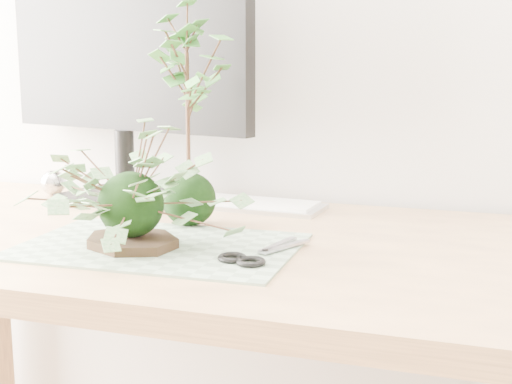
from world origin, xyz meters
TOP-DOWN VIEW (x-y plane):
  - desk at (-0.08, 1.23)m, footprint 1.60×0.70m
  - cutting_mat at (-0.16, 1.14)m, footprint 0.45×0.31m
  - stone_dish at (-0.20, 1.12)m, footprint 0.22×0.22m
  - ivy_kokedama at (-0.20, 1.12)m, footprint 0.35×0.35m
  - maple_kokedama at (-0.18, 1.29)m, footprint 0.25×0.25m
  - keyboard at (-0.18, 1.48)m, footprint 0.41×0.15m
  - monitor at (-0.40, 1.47)m, footprint 0.61×0.23m
  - foil_ball at (-0.59, 1.48)m, footprint 0.06×0.06m
  - scissors at (0.01, 1.11)m, footprint 0.09×0.18m

SIDE VIEW (x-z plane):
  - desk at x=-0.08m, z-range 0.28..1.02m
  - cutting_mat at x=-0.16m, z-range 0.74..0.74m
  - keyboard at x=-0.18m, z-range 0.74..0.75m
  - scissors at x=0.01m, z-range 0.74..0.75m
  - stone_dish at x=-0.20m, z-range 0.74..0.76m
  - foil_ball at x=-0.59m, z-range 0.74..0.80m
  - ivy_kokedama at x=-0.20m, z-range 0.76..0.97m
  - maple_kokedama at x=-0.18m, z-range 0.82..1.23m
  - monitor at x=-0.40m, z-range 0.78..1.33m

